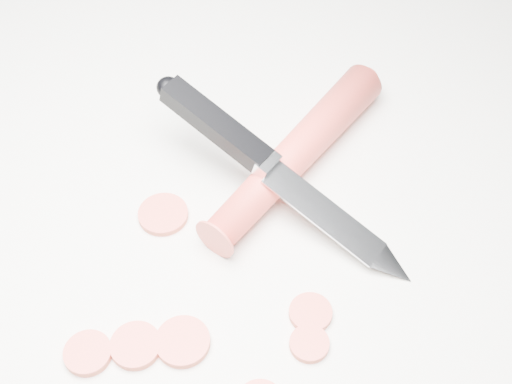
% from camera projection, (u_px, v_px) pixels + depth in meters
% --- Properties ---
extents(ground, '(2.40, 2.40, 0.00)m').
position_uv_depth(ground, '(236.00, 262.00, 0.56)').
color(ground, silver).
rests_on(ground, ground).
extents(carrot, '(0.10, 0.22, 0.03)m').
position_uv_depth(carrot, '(296.00, 153.00, 0.61)').
color(carrot, red).
rests_on(carrot, ground).
extents(carrot_slice_0, '(0.03, 0.03, 0.01)m').
position_uv_depth(carrot_slice_0, '(88.00, 353.00, 0.51)').
color(carrot_slice_0, '#DE463A').
rests_on(carrot_slice_0, ground).
extents(carrot_slice_1, '(0.04, 0.04, 0.01)m').
position_uv_depth(carrot_slice_1, '(136.00, 346.00, 0.51)').
color(carrot_slice_1, '#DE463A').
rests_on(carrot_slice_1, ground).
extents(carrot_slice_2, '(0.04, 0.04, 0.01)m').
position_uv_depth(carrot_slice_2, '(183.00, 342.00, 0.52)').
color(carrot_slice_2, '#DE463A').
rests_on(carrot_slice_2, ground).
extents(carrot_slice_3, '(0.03, 0.03, 0.01)m').
position_uv_depth(carrot_slice_3, '(309.00, 344.00, 0.51)').
color(carrot_slice_3, '#DE463A').
rests_on(carrot_slice_3, ground).
extents(carrot_slice_4, '(0.03, 0.03, 0.01)m').
position_uv_depth(carrot_slice_4, '(311.00, 313.00, 0.53)').
color(carrot_slice_4, '#DE463A').
rests_on(carrot_slice_4, ground).
extents(carrot_slice_5, '(0.04, 0.04, 0.01)m').
position_uv_depth(carrot_slice_5, '(163.00, 214.00, 0.59)').
color(carrot_slice_5, '#DE463A').
rests_on(carrot_slice_5, ground).
extents(kitchen_knife, '(0.25, 0.11, 0.08)m').
position_uv_depth(kitchen_knife, '(282.00, 173.00, 0.57)').
color(kitchen_knife, silver).
rests_on(kitchen_knife, ground).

